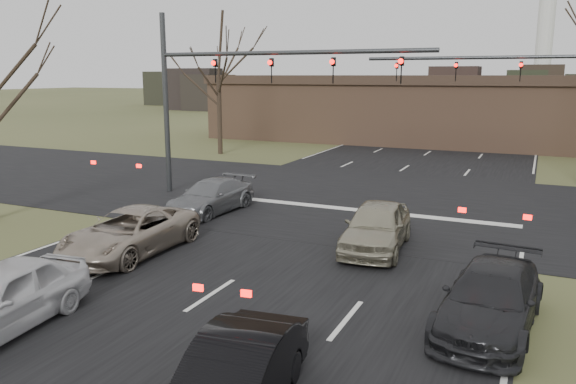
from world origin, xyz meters
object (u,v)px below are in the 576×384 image
(mast_arm_far, at_px, (527,81))
(car_silver_suv, at_px, (130,232))
(mast_arm_near, at_px, (228,81))
(car_charcoal_sedan, at_px, (491,299))
(car_silver_ahead, at_px, (377,226))
(car_black_hatch, at_px, (235,377))
(car_grey_ahead, at_px, (211,196))
(building, at_px, (472,110))

(mast_arm_far, height_order, car_silver_suv, mast_arm_far)
(mast_arm_near, height_order, car_silver_suv, mast_arm_near)
(mast_arm_far, xyz_separation_m, car_charcoal_sedan, (0.21, -19.06, -4.36))
(mast_arm_near, height_order, mast_arm_far, same)
(car_silver_suv, height_order, car_silver_ahead, car_silver_ahead)
(mast_arm_near, height_order, car_charcoal_sedan, mast_arm_near)
(mast_arm_far, bearing_deg, car_charcoal_sedan, -89.36)
(mast_arm_near, relative_size, car_black_hatch, 3.11)
(car_silver_suv, relative_size, car_charcoal_sedan, 1.07)
(car_silver_suv, distance_m, car_grey_ahead, 5.53)
(building, distance_m, mast_arm_near, 26.14)
(building, height_order, mast_arm_near, mast_arm_near)
(car_grey_ahead, bearing_deg, car_silver_ahead, -11.83)
(building, bearing_deg, car_silver_suv, -100.27)
(car_silver_ahead, bearing_deg, mast_arm_far, 71.43)
(car_silver_ahead, bearing_deg, car_black_hatch, -93.14)
(mast_arm_far, bearing_deg, building, 105.58)
(mast_arm_near, xyz_separation_m, car_grey_ahead, (0.65, -2.62, -4.43))
(car_black_hatch, relative_size, car_silver_ahead, 0.89)
(mast_arm_near, relative_size, car_charcoal_sedan, 2.68)
(building, xyz_separation_m, car_grey_ahead, (-6.58, -27.62, -2.03))
(car_silver_suv, bearing_deg, car_charcoal_sedan, -6.05)
(car_grey_ahead, bearing_deg, mast_arm_near, 107.72)
(mast_arm_near, relative_size, mast_arm_far, 1.09)
(mast_arm_far, relative_size, car_grey_ahead, 2.53)
(mast_arm_far, distance_m, car_black_hatch, 24.63)
(building, relative_size, car_charcoal_sedan, 9.36)
(car_charcoal_sedan, height_order, car_grey_ahead, car_charcoal_sedan)
(mast_arm_far, relative_size, car_black_hatch, 2.85)
(car_charcoal_sedan, bearing_deg, car_silver_suv, 179.61)
(building, distance_m, mast_arm_far, 15.75)
(car_charcoal_sedan, bearing_deg, mast_arm_far, 95.38)
(car_silver_suv, xyz_separation_m, car_silver_ahead, (6.68, 3.47, 0.07))
(building, height_order, car_charcoal_sedan, building)
(mast_arm_far, bearing_deg, car_grey_ahead, -130.46)
(mast_arm_far, distance_m, car_silver_suv, 21.24)
(mast_arm_near, relative_size, car_silver_suv, 2.49)
(building, distance_m, car_charcoal_sedan, 34.40)
(car_silver_ahead, bearing_deg, car_grey_ahead, 159.22)
(car_black_hatch, bearing_deg, car_grey_ahead, 116.50)
(mast_arm_near, distance_m, car_silver_ahead, 10.14)
(mast_arm_near, xyz_separation_m, car_silver_suv, (1.23, -8.12, -4.40))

